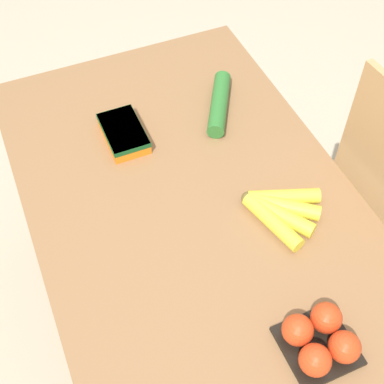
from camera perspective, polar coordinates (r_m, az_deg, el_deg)
The scene contains 6 objects.
ground_plane at distance 1.99m, azimuth -0.00°, elevation -13.56°, with size 12.00×12.00×0.00m, color #B7A88E.
dining_table at distance 1.45m, azimuth -0.00°, elevation -3.24°, with size 1.29×0.81×0.73m.
banana_bunch at distance 1.34m, azimuth 9.24°, elevation -1.83°, with size 0.20×0.20×0.04m.
tomato_pack at distance 1.17m, azimuth 13.52°, elevation -15.06°, with size 0.15×0.15×0.08m.
carrot_bag at distance 1.50m, azimuth -7.32°, elevation 6.30°, with size 0.17×0.10×0.04m.
cucumber_near at distance 1.58m, azimuth 2.92°, elevation 9.41°, with size 0.23×0.16×0.05m.
Camera 1 is at (0.77, -0.33, 1.81)m, focal length 50.00 mm.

